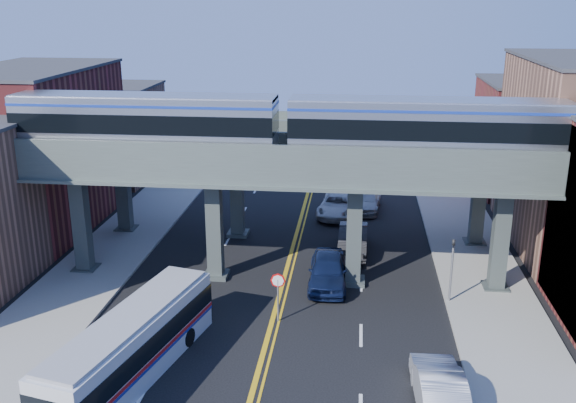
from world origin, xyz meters
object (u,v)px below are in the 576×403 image
(car_lane_a, at_px, (328,270))
(car_parked_curb, at_px, (439,388))
(transit_train, at_px, (427,127))
(car_lane_c, at_px, (338,205))
(car_lane_b, at_px, (353,240))
(car_lane_d, at_px, (366,200))
(stop_sign, at_px, (278,289))
(traffic_signal, at_px, (452,264))
(transit_bus, at_px, (132,346))

(car_lane_a, bearing_deg, car_parked_curb, -66.52)
(transit_train, distance_m, car_lane_c, 15.57)
(car_lane_b, relative_size, car_lane_c, 0.92)
(car_lane_d, bearing_deg, car_lane_a, -93.13)
(transit_train, xyz_separation_m, car_lane_b, (-3.70, 4.71, -8.33))
(car_lane_b, bearing_deg, stop_sign, -109.75)
(car_lane_b, bearing_deg, car_lane_c, 100.21)
(car_lane_a, distance_m, car_lane_c, 12.58)
(traffic_signal, bearing_deg, transit_train, 128.10)
(traffic_signal, xyz_separation_m, car_lane_c, (-6.50, 14.15, -1.52))
(car_lane_a, xyz_separation_m, car_lane_b, (1.35, 5.15, -0.06))
(car_lane_c, bearing_deg, car_lane_b, -73.65)
(stop_sign, bearing_deg, car_lane_a, 63.37)
(car_parked_curb, bearing_deg, car_lane_c, -80.73)
(car_lane_c, xyz_separation_m, car_parked_curb, (4.89, -23.58, 0.09))
(stop_sign, xyz_separation_m, car_lane_a, (2.29, 4.56, -0.85))
(traffic_signal, bearing_deg, car_lane_c, 114.69)
(car_lane_b, distance_m, car_lane_c, 7.54)
(transit_train, relative_size, stop_sign, 17.17)
(stop_sign, relative_size, traffic_signal, 0.64)
(stop_sign, height_order, car_lane_c, stop_sign)
(traffic_signal, bearing_deg, car_lane_d, 105.56)
(traffic_signal, relative_size, car_lane_b, 0.79)
(car_lane_c, distance_m, car_parked_curb, 24.08)
(transit_train, bearing_deg, car_parked_curb, -90.23)
(transit_bus, bearing_deg, car_lane_c, -6.43)
(traffic_signal, xyz_separation_m, car_lane_a, (-6.61, 1.56, -1.39))
(car_lane_d, relative_size, car_parked_curb, 0.97)
(transit_train, distance_m, car_parked_curb, 14.14)
(transit_train, bearing_deg, traffic_signal, -51.90)
(traffic_signal, height_order, car_lane_b, traffic_signal)
(transit_train, relative_size, transit_bus, 4.12)
(stop_sign, distance_m, car_lane_c, 17.34)
(transit_train, xyz_separation_m, traffic_signal, (1.57, -2.00, -6.88))
(car_lane_b, height_order, car_lane_d, car_lane_b)
(stop_sign, distance_m, car_parked_curb, 9.76)
(car_parked_curb, bearing_deg, car_lane_a, -68.00)
(transit_train, height_order, car_lane_b, transit_train)
(stop_sign, height_order, transit_bus, transit_bus)
(transit_train, bearing_deg, stop_sign, -145.71)
(traffic_signal, relative_size, car_parked_curb, 0.78)
(stop_sign, relative_size, car_lane_c, 0.47)
(transit_bus, bearing_deg, car_lane_d, -9.79)
(transit_train, distance_m, stop_sign, 11.57)
(car_lane_a, relative_size, car_parked_curb, 1.02)
(transit_bus, xyz_separation_m, car_lane_d, (10.18, 24.17, -0.68))
(car_lane_a, relative_size, car_lane_c, 0.95)
(car_lane_a, height_order, car_lane_c, car_lane_a)
(car_lane_b, bearing_deg, transit_bus, -120.51)
(car_parked_curb, bearing_deg, car_lane_d, -86.22)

